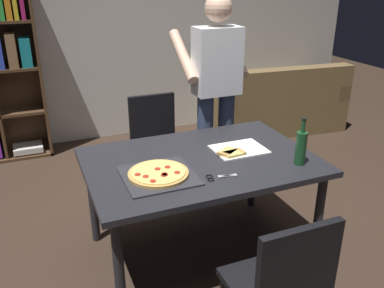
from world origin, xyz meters
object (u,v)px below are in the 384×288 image
person_serving_pizza (216,87)px  dining_table (200,169)px  couch (275,106)px  wine_bottle (301,147)px  pepperoni_pizza_on_tray (158,174)px  kitchen_scissors (216,177)px  chair_far_side (156,140)px  chair_near_camera (282,284)px

person_serving_pizza → dining_table: bearing=-121.3°
couch → wine_bottle: (-1.33, -2.30, 0.57)m
dining_table → pepperoni_pizza_on_tray: bearing=-158.4°
couch → kitchen_scissors: 3.01m
pepperoni_pizza_on_tray → wine_bottle: (0.90, -0.18, 0.10)m
dining_table → pepperoni_pizza_on_tray: size_ratio=3.50×
chair_far_side → couch: size_ratio=0.51×
dining_table → pepperoni_pizza_on_tray: pepperoni_pizza_on_tray is taller
dining_table → chair_far_side: chair_far_side is taller
dining_table → couch: size_ratio=0.86×
chair_near_camera → kitchen_scissors: size_ratio=4.56×
chair_near_camera → pepperoni_pizza_on_tray: size_ratio=2.08×
person_serving_pizza → kitchen_scissors: bearing=-114.9°
couch → kitchen_scissors: (-1.91, -2.27, 0.45)m
chair_far_side → kitchen_scissors: chair_far_side is taller
dining_table → couch: (1.89, 1.99, -0.37)m
chair_near_camera → couch: (1.89, 2.99, -0.21)m
chair_far_side → couch: 2.15m
couch → pepperoni_pizza_on_tray: size_ratio=4.08×
chair_near_camera → person_serving_pizza: person_serving_pizza is taller
person_serving_pizza → pepperoni_pizza_on_tray: bearing=-131.7°
chair_near_camera → pepperoni_pizza_on_tray: 0.96m
wine_bottle → person_serving_pizza: bearing=94.8°
chair_near_camera → chair_far_side: (0.00, 2.00, 0.00)m
chair_near_camera → chair_far_side: size_ratio=1.00×
person_serving_pizza → pepperoni_pizza_on_tray: (-0.81, -0.91, -0.23)m
dining_table → person_serving_pizza: (0.47, 0.78, 0.32)m
wine_bottle → dining_table: bearing=151.2°
couch → person_serving_pizza: person_serving_pizza is taller
person_serving_pizza → kitchen_scissors: size_ratio=8.87×
dining_table → chair_near_camera: bearing=-90.0°
kitchen_scissors → pepperoni_pizza_on_tray: bearing=154.5°
person_serving_pizza → pepperoni_pizza_on_tray: person_serving_pizza is taller
chair_near_camera → wine_bottle: (0.57, 0.69, 0.36)m
chair_near_camera → couch: chair_near_camera is taller
dining_table → chair_far_side: bearing=90.0°
chair_far_side → kitchen_scissors: bearing=-90.9°
person_serving_pizza → wine_bottle: size_ratio=5.54×
pepperoni_pizza_on_tray → wine_bottle: bearing=-11.1°
dining_table → kitchen_scissors: (-0.02, -0.29, 0.08)m
person_serving_pizza → couch: bearing=40.4°
chair_far_side → couch: (1.89, 0.99, -0.21)m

